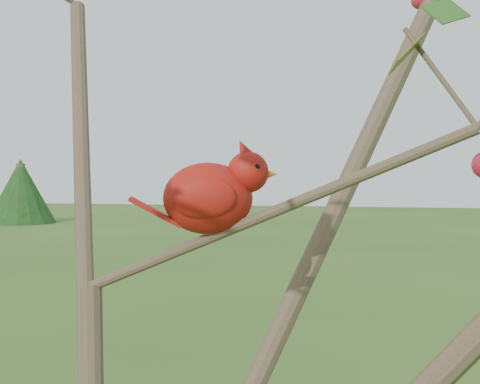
{
  "coord_description": "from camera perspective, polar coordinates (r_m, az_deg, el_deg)",
  "views": [
    {
      "loc": [
        0.45,
        -1.02,
        2.14
      ],
      "look_at": [
        0.2,
        0.09,
        2.11
      ],
      "focal_mm": 55.0,
      "sensor_mm": 36.0,
      "label": 1
    }
  ],
  "objects": [
    {
      "name": "crabapple_tree",
      "position": [
        1.08,
        -10.58,
        0.61
      ],
      "size": [
        2.35,
        2.05,
        2.95
      ],
      "color": "#453325",
      "rests_on": "ground"
    },
    {
      "name": "distant_trees",
      "position": [
        25.08,
        17.9,
        0.6
      ],
      "size": [
        41.15,
        11.64,
        3.83
      ],
      "color": "#453325",
      "rests_on": "ground"
    },
    {
      "name": "cardinal",
      "position": [
        1.14,
        -2.12,
        -0.2
      ],
      "size": [
        0.23,
        0.14,
        0.16
      ],
      "rotation": [
        0.0,
        0.0,
        0.24
      ],
      "color": "#A4150E",
      "rests_on": "ground"
    }
  ]
}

